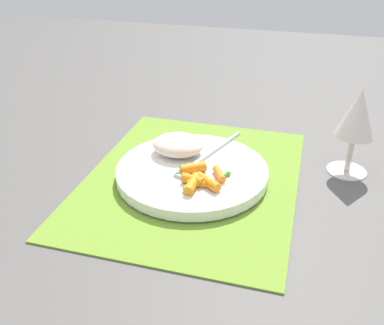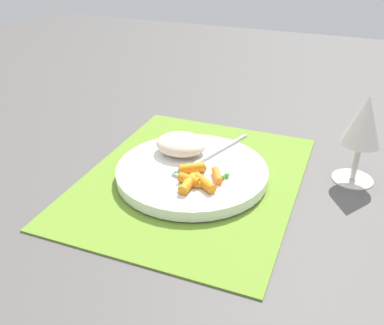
{
  "view_description": "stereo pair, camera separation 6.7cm",
  "coord_description": "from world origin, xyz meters",
  "px_view_note": "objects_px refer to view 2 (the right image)",
  "views": [
    {
      "loc": [
        0.63,
        0.18,
        0.41
      ],
      "look_at": [
        0.0,
        0.0,
        0.03
      ],
      "focal_mm": 40.64,
      "sensor_mm": 36.0,
      "label": 1
    },
    {
      "loc": [
        0.61,
        0.24,
        0.41
      ],
      "look_at": [
        0.0,
        0.0,
        0.03
      ],
      "focal_mm": 40.64,
      "sensor_mm": 36.0,
      "label": 2
    }
  ],
  "objects_px": {
    "plate": "(192,172)",
    "wine_glass": "(364,124)",
    "carrot_portion": "(197,178)",
    "rice_mound": "(181,144)",
    "fork": "(206,158)"
  },
  "relations": [
    {
      "from": "plate",
      "to": "wine_glass",
      "type": "xyz_separation_m",
      "value": [
        -0.1,
        0.27,
        0.09
      ]
    },
    {
      "from": "carrot_portion",
      "to": "rice_mound",
      "type": "bearing_deg",
      "value": -143.71
    },
    {
      "from": "wine_glass",
      "to": "carrot_portion",
      "type": "bearing_deg",
      "value": -58.5
    },
    {
      "from": "fork",
      "to": "wine_glass",
      "type": "height_order",
      "value": "wine_glass"
    },
    {
      "from": "plate",
      "to": "carrot_portion",
      "type": "bearing_deg",
      "value": 30.05
    },
    {
      "from": "carrot_portion",
      "to": "fork",
      "type": "bearing_deg",
      "value": -171.13
    },
    {
      "from": "carrot_portion",
      "to": "wine_glass",
      "type": "height_order",
      "value": "wine_glass"
    },
    {
      "from": "rice_mound",
      "to": "wine_glass",
      "type": "bearing_deg",
      "value": 101.18
    },
    {
      "from": "rice_mound",
      "to": "wine_glass",
      "type": "relative_size",
      "value": 0.59
    },
    {
      "from": "plate",
      "to": "wine_glass",
      "type": "relative_size",
      "value": 1.68
    },
    {
      "from": "carrot_portion",
      "to": "fork",
      "type": "distance_m",
      "value": 0.08
    },
    {
      "from": "plate",
      "to": "rice_mound",
      "type": "height_order",
      "value": "rice_mound"
    },
    {
      "from": "rice_mound",
      "to": "carrot_portion",
      "type": "height_order",
      "value": "rice_mound"
    },
    {
      "from": "plate",
      "to": "wine_glass",
      "type": "bearing_deg",
      "value": 111.39
    },
    {
      "from": "wine_glass",
      "to": "plate",
      "type": "bearing_deg",
      "value": -68.61
    }
  ]
}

